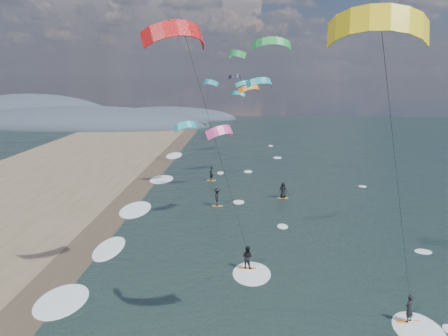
{
  "coord_description": "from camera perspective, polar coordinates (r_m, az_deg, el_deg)",
  "views": [
    {
      "loc": [
        0.38,
        -21.23,
        13.49
      ],
      "look_at": [
        -1.0,
        12.0,
        7.0
      ],
      "focal_mm": 40.0,
      "sensor_mm": 36.0,
      "label": 1
    }
  ],
  "objects": [
    {
      "name": "shoreline_surf",
      "position": [
        40.02,
        -14.17,
        -9.01
      ],
      "size": [
        2.4,
        79.4,
        0.11
      ],
      "color": "white",
      "rests_on": "ground"
    },
    {
      "name": "kitesurfer_near_a",
      "position": [
        21.51,
        18.5,
        6.88
      ],
      "size": [
        7.62,
        8.53,
        16.38
      ],
      "color": "orange",
      "rests_on": "ground"
    },
    {
      "name": "wet_sand_strip",
      "position": [
        36.2,
        -18.18,
        -11.41
      ],
      "size": [
        3.0,
        240.0,
        0.0
      ],
      "primitive_type": "cube",
      "color": "#382D23",
      "rests_on": "ground"
    },
    {
      "name": "far_kitesurfers",
      "position": [
        53.6,
        1.29,
        -2.53
      ],
      "size": [
        9.43,
        12.98,
        1.86
      ],
      "color": "orange",
      "rests_on": "ground"
    },
    {
      "name": "coastal_hills",
      "position": [
        137.45,
        -16.91,
        4.93
      ],
      "size": [
        80.0,
        41.0,
        15.0
      ],
      "color": "#3D4756",
      "rests_on": "ground"
    },
    {
      "name": "kitesurfer_near_b",
      "position": [
        28.61,
        -1.78,
        5.55
      ],
      "size": [
        7.0,
        8.96,
        16.54
      ],
      "color": "orange",
      "rests_on": "ground"
    },
    {
      "name": "bg_kite_field",
      "position": [
        74.77,
        1.89,
        9.86
      ],
      "size": [
        12.76,
        71.64,
        10.42
      ],
      "color": "teal",
      "rests_on": "ground"
    }
  ]
}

